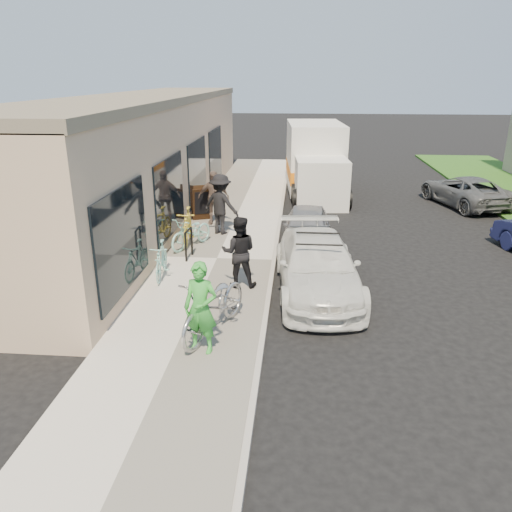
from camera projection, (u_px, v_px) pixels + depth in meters
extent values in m
plane|color=black|center=(287.00, 315.00, 10.72)|extent=(120.00, 120.00, 0.00)
cube|color=beige|center=(217.00, 261.00, 13.67)|extent=(3.00, 34.00, 0.15)
cube|color=#A59E96|center=(274.00, 263.00, 13.54)|extent=(0.12, 34.00, 0.13)
cube|color=tan|center=(148.00, 159.00, 17.95)|extent=(3.50, 20.00, 4.00)
cube|color=#706755|center=(144.00, 98.00, 17.23)|extent=(3.60, 20.00, 0.25)
cube|color=black|center=(123.00, 240.00, 10.45)|extent=(0.06, 3.00, 2.20)
cube|color=black|center=(170.00, 197.00, 14.20)|extent=(0.06, 3.00, 2.20)
cube|color=black|center=(197.00, 171.00, 17.94)|extent=(0.06, 3.00, 2.20)
cube|color=black|center=(215.00, 155.00, 21.69)|extent=(0.06, 3.00, 2.20)
cylinder|color=black|center=(186.00, 247.00, 13.27)|extent=(0.06, 0.06, 0.79)
cylinder|color=black|center=(192.00, 241.00, 13.75)|extent=(0.06, 0.06, 0.79)
cylinder|color=black|center=(188.00, 230.00, 13.38)|extent=(0.11, 0.53, 0.06)
cube|color=black|center=(203.00, 204.00, 16.98)|extent=(0.74, 0.51, 1.12)
cube|color=black|center=(200.00, 202.00, 17.34)|extent=(0.74, 0.51, 1.12)
cube|color=black|center=(203.00, 203.00, 16.92)|extent=(0.57, 0.37, 0.80)
imported|color=silver|center=(317.00, 266.00, 11.68)|extent=(2.19, 4.65, 1.31)
cylinder|color=black|center=(319.00, 245.00, 10.99)|extent=(1.04, 0.04, 0.04)
cylinder|color=black|center=(318.00, 233.00, 11.81)|extent=(1.04, 0.04, 0.04)
imported|color=gray|center=(307.00, 227.00, 14.92)|extent=(1.53, 3.48, 1.17)
cube|color=silver|center=(321.00, 183.00, 19.25)|extent=(2.09, 2.09, 1.86)
cube|color=black|center=(321.00, 173.00, 19.12)|extent=(1.81, 0.19, 0.88)
cube|color=silver|center=(314.00, 156.00, 21.81)|extent=(2.54, 4.26, 2.84)
cube|color=orange|center=(314.00, 171.00, 22.03)|extent=(2.56, 4.29, 0.54)
cylinder|color=black|center=(296.00, 200.00, 18.99)|extent=(0.30, 0.80, 0.78)
cylinder|color=black|center=(348.00, 200.00, 18.97)|extent=(0.30, 0.80, 0.78)
cylinder|color=black|center=(294.00, 193.00, 20.00)|extent=(0.30, 0.80, 0.78)
cylinder|color=black|center=(343.00, 193.00, 19.98)|extent=(0.30, 0.80, 0.78)
cylinder|color=black|center=(290.00, 176.00, 23.50)|extent=(0.30, 0.80, 0.78)
cylinder|color=black|center=(331.00, 176.00, 23.47)|extent=(0.30, 0.80, 0.78)
imported|color=#505154|center=(465.00, 191.00, 19.56)|extent=(3.05, 4.58, 1.17)
imported|color=#A9A8AB|center=(215.00, 305.00, 9.49)|extent=(1.51, 2.37, 1.18)
imported|color=green|center=(201.00, 308.00, 8.78)|extent=(0.69, 0.52, 1.70)
imported|color=black|center=(239.00, 252.00, 11.57)|extent=(0.86, 0.69, 1.70)
imported|color=#90D7C7|center=(161.00, 260.00, 12.23)|extent=(0.56, 1.50, 0.88)
imported|color=#90D7C7|center=(191.00, 232.00, 14.37)|extent=(1.31, 1.80, 0.90)
imported|color=gold|center=(188.00, 227.00, 14.62)|extent=(0.67, 1.79, 1.05)
imported|color=black|center=(221.00, 204.00, 15.46)|extent=(1.39, 1.14, 1.88)
imported|color=brown|center=(214.00, 197.00, 16.54)|extent=(1.04, 0.43, 1.77)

